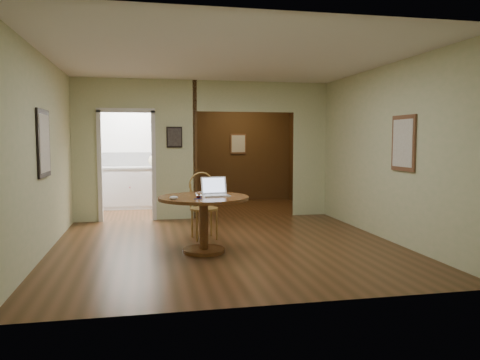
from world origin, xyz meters
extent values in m
plane|color=#3F2712|center=(0.00, 0.00, 0.00)|extent=(5.00, 5.00, 0.00)
plane|color=white|center=(0.00, 0.00, 2.70)|extent=(5.00, 5.00, 0.00)
plane|color=beige|center=(0.00, -2.50, 1.35)|extent=(5.00, 0.00, 5.00)
plane|color=beige|center=(-2.50, 0.00, 1.35)|extent=(0.00, 5.00, 5.00)
plane|color=beige|center=(2.50, 0.00, 1.35)|extent=(0.00, 5.00, 5.00)
cube|color=beige|center=(-2.25, 2.50, 1.35)|extent=(0.50, 2.70, 0.04)
cube|color=beige|center=(-0.60, 2.50, 1.35)|extent=(0.80, 2.70, 0.04)
cube|color=beige|center=(2.15, 2.50, 1.35)|extent=(0.70, 2.70, 0.04)
plane|color=white|center=(-1.35, 4.50, 1.35)|extent=(2.70, 0.00, 2.70)
plane|color=#3E2412|center=(1.15, 5.00, 1.35)|extent=(2.70, 0.00, 2.70)
cube|color=#3E2412|center=(-0.20, 3.75, 1.35)|extent=(0.08, 2.50, 2.70)
cube|color=black|center=(-2.48, 0.00, 1.50)|extent=(0.03, 0.70, 0.90)
cube|color=brown|center=(2.48, -0.50, 1.50)|extent=(0.03, 0.60, 0.80)
cube|color=black|center=(-0.60, 2.48, 1.60)|extent=(0.30, 0.03, 0.40)
cube|color=white|center=(1.15, 4.98, 1.45)|extent=(0.40, 0.03, 0.50)
cube|color=white|center=(-1.35, 4.49, 1.10)|extent=(2.00, 0.02, 0.32)
cylinder|color=brown|center=(-0.38, -0.30, 0.03)|extent=(0.58, 0.58, 0.05)
cylinder|color=brown|center=(-0.38, -0.30, 0.38)|extent=(0.12, 0.12, 0.67)
cylinder|color=brown|center=(-0.38, -0.30, 0.76)|extent=(1.24, 1.24, 0.04)
cylinder|color=#AF7D3E|center=(-0.27, 0.58, 0.47)|extent=(0.49, 0.49, 0.03)
cylinder|color=#AF7D3E|center=(-0.40, 0.41, 0.24)|extent=(0.03, 0.03, 0.47)
cylinder|color=#AF7D3E|center=(-0.09, 0.45, 0.24)|extent=(0.03, 0.03, 0.47)
cylinder|color=#AF7D3E|center=(-0.44, 0.72, 0.24)|extent=(0.03, 0.03, 0.47)
cylinder|color=#AF7D3E|center=(-0.13, 0.76, 0.24)|extent=(0.03, 0.03, 0.47)
cylinder|color=#AF7D3E|center=(-0.47, 0.72, 0.67)|extent=(0.03, 0.03, 0.38)
cylinder|color=#AF7D3E|center=(-0.11, 0.76, 0.67)|extent=(0.03, 0.03, 0.38)
torus|color=#AF7D3E|center=(-0.29, 0.75, 0.84)|extent=(0.40, 0.08, 0.40)
cube|color=silver|center=(-0.22, -0.30, 0.78)|extent=(0.39, 0.30, 0.02)
cube|color=silver|center=(-0.22, -0.33, 0.79)|extent=(0.32, 0.17, 0.00)
cube|color=silver|center=(-0.22, -0.14, 0.91)|extent=(0.37, 0.11, 0.24)
cube|color=gray|center=(-0.22, -0.15, 0.91)|extent=(0.32, 0.09, 0.20)
imported|color=silver|center=(-0.32, -0.13, 0.79)|extent=(0.34, 0.23, 0.02)
ellipsoid|color=silver|center=(-0.81, -0.57, 0.80)|extent=(0.12, 0.08, 0.05)
cylinder|color=#0B1750|center=(-0.49, -0.56, 0.78)|extent=(0.12, 0.10, 0.01)
cube|color=white|center=(-1.35, 4.20, 0.45)|extent=(2.00, 0.55, 0.90)
cube|color=#B3B2AE|center=(-1.35, 4.20, 0.92)|extent=(2.06, 0.60, 0.04)
sphere|color=#B20C0C|center=(-1.50, 3.91, 0.50)|extent=(0.03, 0.03, 0.03)
sphere|color=#B20C0C|center=(-0.50, 3.91, 0.50)|extent=(0.03, 0.03, 0.03)
ellipsoid|color=beige|center=(-0.96, 4.20, 1.07)|extent=(0.34, 0.32, 0.27)
camera|label=1|loc=(-1.16, -6.62, 1.55)|focal=35.00mm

